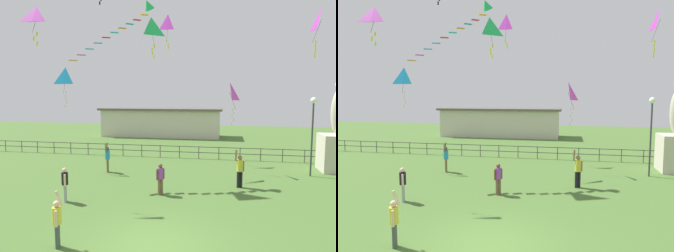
{
  "view_description": "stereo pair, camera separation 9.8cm",
  "coord_description": "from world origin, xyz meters",
  "views": [
    {
      "loc": [
        2.21,
        -9.25,
        4.9
      ],
      "look_at": [
        -0.7,
        6.29,
        3.28
      ],
      "focal_mm": 32.83,
      "sensor_mm": 36.0,
      "label": 1
    },
    {
      "loc": [
        2.3,
        -9.23,
        4.9
      ],
      "look_at": [
        -0.7,
        6.29,
        3.28
      ],
      "focal_mm": 32.83,
      "sensor_mm": 36.0,
      "label": 2
    }
  ],
  "objects": [
    {
      "name": "ground_plane",
      "position": [
        0.0,
        0.0,
        0.0
      ],
      "size": [
        80.0,
        80.0,
        0.0
      ],
      "primitive_type": "plane",
      "color": "#476B2D"
    },
    {
      "name": "lamppost",
      "position": [
        7.31,
        10.12,
        3.42
      ],
      "size": [
        0.36,
        0.36,
        4.74
      ],
      "color": "#38383D",
      "rests_on": "ground_plane"
    },
    {
      "name": "person_0",
      "position": [
        -3.01,
        -0.63,
        0.91
      ],
      "size": [
        0.29,
        0.5,
        1.82
      ],
      "color": "#3F4C47",
      "rests_on": "ground_plane"
    },
    {
      "name": "person_1",
      "position": [
        3.01,
        7.02,
        1.02
      ],
      "size": [
        0.54,
        0.32,
        2.03
      ],
      "color": "black",
      "rests_on": "ground_plane"
    },
    {
      "name": "person_2",
      "position": [
        -0.86,
        5.09,
        0.89
      ],
      "size": [
        0.36,
        0.35,
        1.56
      ],
      "color": "brown",
      "rests_on": "ground_plane"
    },
    {
      "name": "person_3",
      "position": [
        -5.07,
        8.81,
        0.96
      ],
      "size": [
        0.3,
        0.51,
        1.92
      ],
      "color": "brown",
      "rests_on": "ground_plane"
    },
    {
      "name": "person_4",
      "position": [
        -4.93,
        3.3,
        0.92
      ],
      "size": [
        0.29,
        0.43,
        1.59
      ],
      "color": "#99999E",
      "rests_on": "ground_plane"
    },
    {
      "name": "kite_0",
      "position": [
        -6.62,
        4.26,
        8.51
      ],
      "size": [
        0.96,
        0.79,
        1.79
      ],
      "color": "#B22DB2"
    },
    {
      "name": "kite_1",
      "position": [
        2.47,
        10.32,
        4.97
      ],
      "size": [
        0.76,
        0.92,
        2.64
      ],
      "color": "#B22DB2"
    },
    {
      "name": "kite_2",
      "position": [
        -2.2,
        14.3,
        10.15
      ],
      "size": [
        0.81,
        1.2,
        2.52
      ],
      "color": "#B22DB2"
    },
    {
      "name": "kite_5",
      "position": [
        -2.55,
        10.32,
        9.1
      ],
      "size": [
        1.14,
        1.07,
        2.57
      ],
      "color": "#1EB759"
    },
    {
      "name": "kite_6",
      "position": [
        -8.08,
        9.42,
        6.01
      ],
      "size": [
        1.0,
        0.53,
        2.59
      ],
      "color": "#198CD1"
    },
    {
      "name": "kite_7",
      "position": [
        7.92,
        11.67,
        9.42
      ],
      "size": [
        0.77,
        0.87,
        3.04
      ],
      "color": "#B22DB2"
    },
    {
      "name": "streamer_kite",
      "position": [
        -2.6,
        8.52,
        9.82
      ],
      "size": [
        4.33,
        3.02,
        3.76
      ],
      "color": "#1EB759"
    },
    {
      "name": "waterfront_railing",
      "position": [
        -0.38,
        14.0,
        0.63
      ],
      "size": [
        36.04,
        0.06,
        0.95
      ],
      "color": "#4C4742",
      "rests_on": "ground_plane"
    },
    {
      "name": "pavilion_building",
      "position": [
        -5.2,
        26.0,
        1.68
      ],
      "size": [
        14.16,
        4.31,
        3.32
      ],
      "color": "beige",
      "rests_on": "ground_plane"
    }
  ]
}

